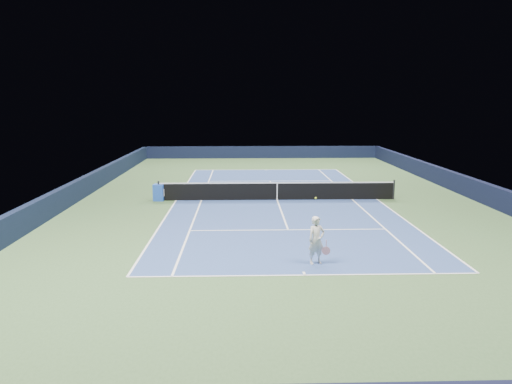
{
  "coord_description": "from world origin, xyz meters",
  "views": [
    {
      "loc": [
        -1.97,
        -26.58,
        5.37
      ],
      "look_at": [
        -1.24,
        -3.0,
        1.0
      ],
      "focal_mm": 35.0,
      "sensor_mm": 36.0,
      "label": 1
    }
  ],
  "objects": [
    {
      "name": "service_line_far",
      "position": [
        0.0,
        6.4,
        0.01
      ],
      "size": [
        8.23,
        0.08,
        0.0
      ],
      "primitive_type": "cube",
      "color": "white",
      "rests_on": "ground"
    },
    {
      "name": "wall_left",
      "position": [
        -10.82,
        0.0,
        0.55
      ],
      "size": [
        0.35,
        40.0,
        1.1
      ],
      "primitive_type": "cube",
      "color": "black",
      "rests_on": "ground"
    },
    {
      "name": "court_surface",
      "position": [
        0.0,
        0.0,
        0.0
      ],
      "size": [
        10.97,
        23.77,
        0.01
      ],
      "primitive_type": "cube",
      "color": "navy",
      "rests_on": "ground"
    },
    {
      "name": "baseline_far",
      "position": [
        0.0,
        11.88,
        0.01
      ],
      "size": [
        10.97,
        0.08,
        0.0
      ],
      "primitive_type": "cube",
      "color": "white",
      "rests_on": "ground"
    },
    {
      "name": "wall_right",
      "position": [
        10.82,
        0.0,
        0.55
      ],
      "size": [
        0.35,
        40.0,
        1.1
      ],
      "primitive_type": "cube",
      "color": "black",
      "rests_on": "ground"
    },
    {
      "name": "center_mark_near",
      "position": [
        0.0,
        -11.73,
        0.01
      ],
      "size": [
        0.08,
        0.3,
        0.0
      ],
      "primitive_type": "cube",
      "color": "white",
      "rests_on": "ground"
    },
    {
      "name": "sideline_singles_right",
      "position": [
        4.12,
        0.0,
        0.01
      ],
      "size": [
        0.08,
        23.77,
        0.0
      ],
      "primitive_type": "cube",
      "color": "white",
      "rests_on": "ground"
    },
    {
      "name": "wall_far",
      "position": [
        0.0,
        19.82,
        0.55
      ],
      "size": [
        22.0,
        0.35,
        1.1
      ],
      "primitive_type": "cube",
      "color": "black",
      "rests_on": "ground"
    },
    {
      "name": "center_mark_far",
      "position": [
        0.0,
        11.73,
        0.01
      ],
      "size": [
        0.08,
        0.3,
        0.0
      ],
      "primitive_type": "cube",
      "color": "white",
      "rests_on": "ground"
    },
    {
      "name": "center_service_line",
      "position": [
        0.0,
        0.0,
        0.01
      ],
      "size": [
        0.08,
        12.8,
        0.0
      ],
      "primitive_type": "cube",
      "color": "white",
      "rests_on": "ground"
    },
    {
      "name": "sideline_doubles_right",
      "position": [
        5.49,
        0.0,
        0.01
      ],
      "size": [
        0.08,
        23.77,
        0.0
      ],
      "primitive_type": "cube",
      "color": "white",
      "rests_on": "ground"
    },
    {
      "name": "baseline_near",
      "position": [
        0.0,
        -11.88,
        0.01
      ],
      "size": [
        10.97,
        0.08,
        0.0
      ],
      "primitive_type": "cube",
      "color": "white",
      "rests_on": "ground"
    },
    {
      "name": "sideline_doubles_left",
      "position": [
        -5.49,
        0.0,
        0.01
      ],
      "size": [
        0.08,
        23.77,
        0.0
      ],
      "primitive_type": "cube",
      "color": "white",
      "rests_on": "ground"
    },
    {
      "name": "ground",
      "position": [
        0.0,
        0.0,
        0.0
      ],
      "size": [
        40.0,
        40.0,
        0.0
      ],
      "primitive_type": "plane",
      "color": "#36542D",
      "rests_on": "ground"
    },
    {
      "name": "sideline_singles_left",
      "position": [
        -4.12,
        0.0,
        0.01
      ],
      "size": [
        0.08,
        23.77,
        0.0
      ],
      "primitive_type": "cube",
      "color": "white",
      "rests_on": "ground"
    },
    {
      "name": "tennis_player",
      "position": [
        0.52,
        -10.77,
        0.81
      ],
      "size": [
        0.8,
        1.31,
        2.06
      ],
      "color": "silver",
      "rests_on": "ground"
    },
    {
      "name": "service_line_near",
      "position": [
        0.0,
        -6.4,
        0.01
      ],
      "size": [
        8.23,
        0.08,
        0.0
      ],
      "primitive_type": "cube",
      "color": "white",
      "rests_on": "ground"
    },
    {
      "name": "tennis_net",
      "position": [
        0.0,
        0.0,
        0.5
      ],
      "size": [
        12.9,
        0.1,
        1.07
      ],
      "color": "black",
      "rests_on": "ground"
    },
    {
      "name": "sponsor_cube",
      "position": [
        -6.4,
        0.02,
        0.45
      ],
      "size": [
        0.6,
        0.55,
        0.89
      ],
      "color": "blue",
      "rests_on": "ground"
    }
  ]
}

